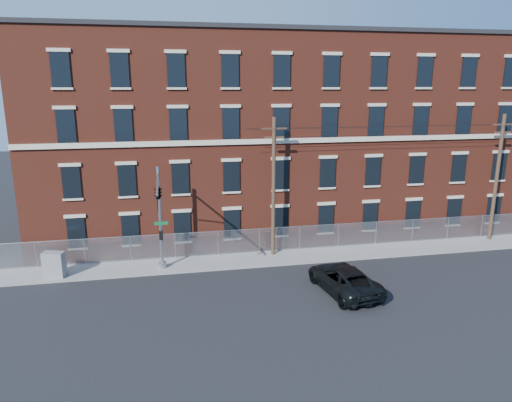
{
  "coord_description": "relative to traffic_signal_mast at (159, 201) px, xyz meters",
  "views": [
    {
      "loc": [
        -5.5,
        -25.95,
        12.24
      ],
      "look_at": [
        0.4,
        4.0,
        4.63
      ],
      "focal_mm": 32.69,
      "sensor_mm": 36.0,
      "label": 1
    }
  ],
  "objects": [
    {
      "name": "ground",
      "position": [
        6.0,
        -2.18,
        -5.39
      ],
      "size": [
        140.0,
        140.0,
        0.0
      ],
      "primitive_type": "plane",
      "color": "black",
      "rests_on": "ground"
    },
    {
      "name": "sidewalk",
      "position": [
        18.0,
        2.82,
        -5.33
      ],
      "size": [
        65.0,
        3.0,
        0.12
      ],
      "primitive_type": "cube",
      "color": "gray",
      "rests_on": "ground"
    },
    {
      "name": "mill_building",
      "position": [
        18.0,
        11.75,
        2.76
      ],
      "size": [
        55.3,
        14.32,
        16.3
      ],
      "color": "maroon",
      "rests_on": "ground"
    },
    {
      "name": "chain_link_fence",
      "position": [
        18.0,
        4.12,
        -4.33
      ],
      "size": [
        59.06,
        0.06,
        1.85
      ],
      "color": "#A5A8AD",
      "rests_on": "ground"
    },
    {
      "name": "traffic_signal_mast",
      "position": [
        0.0,
        0.0,
        0.0
      ],
      "size": [
        0.9,
        6.75,
        7.0
      ],
      "color": "#9EA0A5",
      "rests_on": "ground"
    },
    {
      "name": "utility_pole_near",
      "position": [
        8.0,
        3.42,
        -0.05
      ],
      "size": [
        1.8,
        0.28,
        10.0
      ],
      "color": "#483224",
      "rests_on": "ground"
    },
    {
      "name": "utility_pole_mid",
      "position": [
        26.0,
        3.42,
        -0.05
      ],
      "size": [
        1.8,
        0.28,
        10.0
      ],
      "color": "#483224",
      "rests_on": "ground"
    },
    {
      "name": "overhead_wires",
      "position": [
        26.0,
        3.42,
        3.73
      ],
      "size": [
        40.0,
        0.62,
        0.62
      ],
      "color": "black",
      "rests_on": "ground"
    },
    {
      "name": "pickup_truck",
      "position": [
        10.81,
        -3.39,
        -4.58
      ],
      "size": [
        3.45,
        6.1,
        1.61
      ],
      "primitive_type": "imported",
      "rotation": [
        0.0,
        0.0,
        3.28
      ],
      "color": "black",
      "rests_on": "ground"
    },
    {
      "name": "utility_cabinet",
      "position": [
        -6.87,
        2.1,
        -4.43
      ],
      "size": [
        1.47,
        1.01,
        1.68
      ],
      "primitive_type": "cube",
      "rotation": [
        0.0,
        0.0,
        -0.27
      ],
      "color": "slate",
      "rests_on": "sidewalk"
    }
  ]
}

